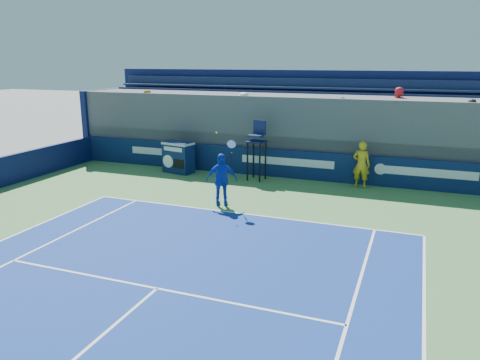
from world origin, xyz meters
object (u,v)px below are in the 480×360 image
at_px(ball_person, 361,165).
at_px(tennis_player, 222,180).
at_px(umpire_chair, 257,144).
at_px(match_clock, 178,156).

distance_m(ball_person, tennis_player, 5.83).
height_order(umpire_chair, tennis_player, tennis_player).
xyz_separation_m(ball_person, umpire_chair, (-4.20, -0.28, 0.60)).
bearing_deg(tennis_player, umpire_chair, 90.82).
distance_m(ball_person, umpire_chair, 4.25).
bearing_deg(match_clock, ball_person, 2.39).
bearing_deg(tennis_player, ball_person, 44.67).
relative_size(match_clock, umpire_chair, 0.58).
distance_m(umpire_chair, tennis_player, 3.87).
xyz_separation_m(match_clock, umpire_chair, (3.65, 0.05, 0.79)).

